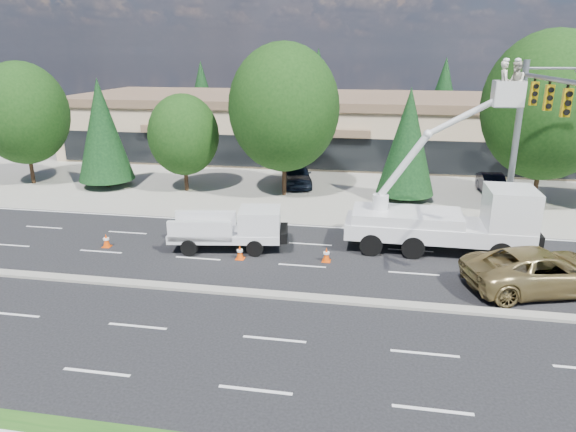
% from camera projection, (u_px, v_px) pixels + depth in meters
% --- Properties ---
extents(ground, '(140.00, 140.00, 0.00)m').
position_uv_depth(ground, '(290.00, 297.00, 20.52)').
color(ground, black).
rests_on(ground, ground).
extents(concrete_apron, '(140.00, 22.00, 0.01)m').
position_uv_depth(concrete_apron, '(335.00, 180.00, 39.26)').
color(concrete_apron, gray).
rests_on(concrete_apron, ground).
extents(road_median, '(120.00, 0.55, 0.12)m').
position_uv_depth(road_median, '(290.00, 296.00, 20.50)').
color(road_median, gray).
rests_on(road_median, ground).
extents(strip_mall, '(50.40, 15.40, 5.50)m').
position_uv_depth(strip_mall, '(345.00, 125.00, 47.74)').
color(strip_mall, tan).
rests_on(strip_mall, ground).
extents(tree_front_a, '(6.33, 6.33, 8.78)m').
position_uv_depth(tree_front_a, '(23.00, 113.00, 36.64)').
color(tree_front_a, '#332114').
rests_on(tree_front_a, ground).
extents(tree_front_b, '(3.89, 3.89, 7.66)m').
position_uv_depth(tree_front_b, '(102.00, 130.00, 35.96)').
color(tree_front_b, '#332114').
rests_on(tree_front_b, ground).
extents(tree_front_c, '(4.83, 4.83, 6.71)m').
position_uv_depth(tree_front_c, '(183.00, 135.00, 35.03)').
color(tree_front_c, '#332114').
rests_on(tree_front_c, ground).
extents(tree_front_d, '(7.23, 7.23, 10.02)m').
position_uv_depth(tree_front_d, '(284.00, 108.00, 33.27)').
color(tree_front_d, '#332114').
rests_on(tree_front_d, ground).
extents(tree_front_e, '(3.70, 3.70, 7.30)m').
position_uv_depth(tree_front_e, '(408.00, 141.00, 32.55)').
color(tree_front_e, '#332114').
rests_on(tree_front_e, ground).
extents(tree_front_f, '(7.71, 7.71, 10.69)m').
position_uv_depth(tree_front_f, '(548.00, 106.00, 30.51)').
color(tree_front_f, '#332114').
rests_on(tree_front_f, ground).
extents(tree_back_a, '(4.20, 4.20, 8.29)m').
position_uv_depth(tree_back_a, '(202.00, 94.00, 61.49)').
color(tree_back_a, '#332114').
rests_on(tree_back_a, ground).
extents(tree_back_b, '(4.94, 4.94, 9.73)m').
position_uv_depth(tree_back_b, '(318.00, 89.00, 58.94)').
color(tree_back_b, '#332114').
rests_on(tree_back_b, ground).
extents(tree_back_c, '(4.46, 4.46, 8.79)m').
position_uv_depth(tree_back_c, '(443.00, 95.00, 56.78)').
color(tree_back_c, '#332114').
rests_on(tree_back_c, ground).
extents(tree_back_d, '(4.51, 4.51, 8.88)m').
position_uv_depth(tree_back_d, '(560.00, 96.00, 54.78)').
color(tree_back_d, '#332114').
rests_on(tree_back_d, ground).
extents(signal_mast, '(2.76, 10.16, 9.00)m').
position_uv_depth(signal_mast, '(531.00, 127.00, 23.60)').
color(signal_mast, gray).
rests_on(signal_mast, ground).
extents(utility_pickup, '(5.66, 2.79, 2.08)m').
position_uv_depth(utility_pickup, '(234.00, 233.00, 25.28)').
color(utility_pickup, silver).
rests_on(utility_pickup, ground).
extents(bucket_truck, '(8.75, 2.92, 9.11)m').
position_uv_depth(bucket_truck, '(454.00, 214.00, 24.58)').
color(bucket_truck, silver).
rests_on(bucket_truck, ground).
extents(traffic_cone_a, '(0.40, 0.40, 0.70)m').
position_uv_depth(traffic_cone_a, '(106.00, 240.00, 25.70)').
color(traffic_cone_a, '#E34507').
rests_on(traffic_cone_a, ground).
extents(traffic_cone_b, '(0.40, 0.40, 0.70)m').
position_uv_depth(traffic_cone_b, '(240.00, 252.00, 24.20)').
color(traffic_cone_b, '#E34507').
rests_on(traffic_cone_b, ground).
extents(traffic_cone_c, '(0.40, 0.40, 0.70)m').
position_uv_depth(traffic_cone_c, '(326.00, 255.00, 23.92)').
color(traffic_cone_c, '#E34507').
rests_on(traffic_cone_c, ground).
extents(minivan, '(6.84, 4.57, 1.74)m').
position_uv_depth(minivan, '(542.00, 270.00, 20.89)').
color(minivan, olive).
rests_on(minivan, ground).
extents(parked_car_west, '(3.00, 5.21, 1.67)m').
position_uv_depth(parked_car_west, '(297.00, 174.00, 37.37)').
color(parked_car_west, black).
rests_on(parked_car_west, ground).
extents(parked_car_east, '(1.56, 4.17, 1.36)m').
position_uv_depth(parked_car_east, '(492.00, 184.00, 35.19)').
color(parked_car_east, black).
rests_on(parked_car_east, ground).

